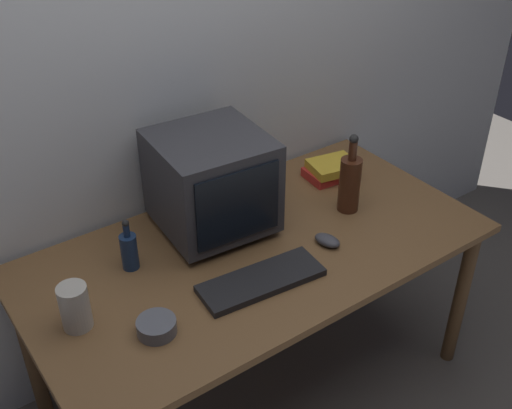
{
  "coord_description": "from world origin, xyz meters",
  "views": [
    {
      "loc": [
        -1.04,
        -1.45,
        2.07
      ],
      "look_at": [
        0.0,
        0.0,
        0.89
      ],
      "focal_mm": 44.2,
      "sensor_mm": 36.0,
      "label": 1
    }
  ],
  "objects_px": {
    "crt_monitor": "(212,183)",
    "keyboard": "(261,280)",
    "book_stack": "(331,170)",
    "bottle_short": "(129,250)",
    "bottle_tall": "(350,182)",
    "computer_mouse": "(327,240)",
    "metal_canister": "(75,307)",
    "cd_spindle": "(157,327)"
  },
  "relations": [
    {
      "from": "crt_monitor",
      "to": "keyboard",
      "type": "xyz_separation_m",
      "value": [
        -0.04,
        -0.36,
        -0.18
      ]
    },
    {
      "from": "keyboard",
      "to": "book_stack",
      "type": "xyz_separation_m",
      "value": [
        0.63,
        0.38,
        0.03
      ]
    },
    {
      "from": "bottle_short",
      "to": "bottle_tall",
      "type": "bearing_deg",
      "value": -10.95
    },
    {
      "from": "bottle_tall",
      "to": "book_stack",
      "type": "height_order",
      "value": "bottle_tall"
    },
    {
      "from": "crt_monitor",
      "to": "computer_mouse",
      "type": "height_order",
      "value": "crt_monitor"
    },
    {
      "from": "crt_monitor",
      "to": "bottle_tall",
      "type": "height_order",
      "value": "crt_monitor"
    },
    {
      "from": "crt_monitor",
      "to": "keyboard",
      "type": "distance_m",
      "value": 0.41
    },
    {
      "from": "bottle_short",
      "to": "metal_canister",
      "type": "distance_m",
      "value": 0.3
    },
    {
      "from": "metal_canister",
      "to": "crt_monitor",
      "type": "bearing_deg",
      "value": 18.09
    },
    {
      "from": "keyboard",
      "to": "cd_spindle",
      "type": "distance_m",
      "value": 0.39
    },
    {
      "from": "bottle_tall",
      "to": "cd_spindle",
      "type": "height_order",
      "value": "bottle_tall"
    },
    {
      "from": "keyboard",
      "to": "book_stack",
      "type": "distance_m",
      "value": 0.74
    },
    {
      "from": "book_stack",
      "to": "bottle_short",
      "type": "bearing_deg",
      "value": -176.69
    },
    {
      "from": "crt_monitor",
      "to": "cd_spindle",
      "type": "xyz_separation_m",
      "value": [
        -0.43,
        -0.36,
        -0.17
      ]
    },
    {
      "from": "bottle_short",
      "to": "book_stack",
      "type": "relative_size",
      "value": 0.91
    },
    {
      "from": "crt_monitor",
      "to": "bottle_short",
      "type": "relative_size",
      "value": 2.13
    },
    {
      "from": "bottle_short",
      "to": "metal_canister",
      "type": "xyz_separation_m",
      "value": [
        -0.26,
        -0.16,
        0.0
      ]
    },
    {
      "from": "crt_monitor",
      "to": "cd_spindle",
      "type": "relative_size",
      "value": 3.45
    },
    {
      "from": "crt_monitor",
      "to": "computer_mouse",
      "type": "bearing_deg",
      "value": -50.39
    },
    {
      "from": "book_stack",
      "to": "keyboard",
      "type": "bearing_deg",
      "value": -149.06
    },
    {
      "from": "cd_spindle",
      "to": "crt_monitor",
      "type": "bearing_deg",
      "value": 40.19
    },
    {
      "from": "crt_monitor",
      "to": "computer_mouse",
      "type": "xyz_separation_m",
      "value": [
        0.27,
        -0.33,
        -0.17
      ]
    },
    {
      "from": "crt_monitor",
      "to": "computer_mouse",
      "type": "distance_m",
      "value": 0.46
    },
    {
      "from": "cd_spindle",
      "to": "metal_canister",
      "type": "height_order",
      "value": "metal_canister"
    },
    {
      "from": "keyboard",
      "to": "bottle_short",
      "type": "xyz_separation_m",
      "value": [
        -0.31,
        0.33,
        0.06
      ]
    },
    {
      "from": "computer_mouse",
      "to": "bottle_short",
      "type": "bearing_deg",
      "value": 140.88
    },
    {
      "from": "bottle_tall",
      "to": "book_stack",
      "type": "xyz_separation_m",
      "value": [
        0.1,
        0.22,
        -0.08
      ]
    },
    {
      "from": "cd_spindle",
      "to": "metal_canister",
      "type": "bearing_deg",
      "value": 137.85
    },
    {
      "from": "crt_monitor",
      "to": "book_stack",
      "type": "distance_m",
      "value": 0.61
    },
    {
      "from": "cd_spindle",
      "to": "computer_mouse",
      "type": "bearing_deg",
      "value": 2.79
    },
    {
      "from": "bottle_tall",
      "to": "bottle_short",
      "type": "relative_size",
      "value": 1.65
    },
    {
      "from": "computer_mouse",
      "to": "cd_spindle",
      "type": "height_order",
      "value": "cd_spindle"
    },
    {
      "from": "crt_monitor",
      "to": "metal_canister",
      "type": "bearing_deg",
      "value": -161.91
    },
    {
      "from": "bottle_tall",
      "to": "book_stack",
      "type": "relative_size",
      "value": 1.49
    },
    {
      "from": "crt_monitor",
      "to": "bottle_short",
      "type": "xyz_separation_m",
      "value": [
        -0.35,
        -0.04,
        -0.12
      ]
    },
    {
      "from": "keyboard",
      "to": "bottle_tall",
      "type": "distance_m",
      "value": 0.57
    },
    {
      "from": "bottle_tall",
      "to": "bottle_short",
      "type": "xyz_separation_m",
      "value": [
        -0.84,
        0.16,
        -0.05
      ]
    },
    {
      "from": "computer_mouse",
      "to": "bottle_short",
      "type": "relative_size",
      "value": 0.51
    },
    {
      "from": "bottle_short",
      "to": "cd_spindle",
      "type": "distance_m",
      "value": 0.34
    },
    {
      "from": "keyboard",
      "to": "computer_mouse",
      "type": "relative_size",
      "value": 4.2
    },
    {
      "from": "cd_spindle",
      "to": "book_stack",
      "type": "bearing_deg",
      "value": 20.44
    },
    {
      "from": "bottle_tall",
      "to": "metal_canister",
      "type": "xyz_separation_m",
      "value": [
        -1.1,
        0.0,
        -0.05
      ]
    }
  ]
}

